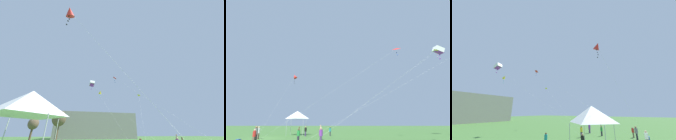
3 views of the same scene
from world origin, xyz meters
TOP-DOWN VIEW (x-y plane):
  - distant_building at (3.54, 60.07)m, footprint 35.31×14.56m
  - festival_tent at (-5.97, 3.21)m, footprint 3.27×3.27m
  - cooler_box at (6.87, -0.46)m, footprint 0.64×0.32m
  - person_grey_shirt at (5.63, 0.89)m, footprint 0.43×0.43m
  - person_yellow_shirt at (3.08, 8.61)m, footprint 0.39×0.39m
  - person_red_shirt at (7.37, 1.51)m, footprint 0.37×0.37m
  - person_white_shirt at (1.88, -0.44)m, footprint 0.41×0.41m
  - person_purple_shirt at (7.68, 9.06)m, footprint 0.41×0.41m
  - person_teal_shirt at (-4.67, 9.56)m, footprint 0.36×0.36m
  - person_green_shirt at (6.10, 6.23)m, footprint 0.36×0.36m
  - kite_white_box_0 at (-1.24, 29.39)m, footprint 4.67×22.15m
  - kite_red_diamond_1 at (-4.76, 2.50)m, footprint 7.79×3.54m
  - kite_yellow_delta_2 at (9.56, 21.94)m, footprint 6.57×14.46m
  - kite_yellow_diamond_3 at (1.35, 30.08)m, footprint 4.76×23.96m
  - kite_red_delta_4 at (3.37, 19.93)m, footprint 4.41×19.15m

SIDE VIEW (x-z plane):
  - cooler_box at x=6.87m, z-range 0.00..0.42m
  - person_teal_shirt at x=-4.67m, z-range 0.06..1.60m
  - person_red_shirt at x=7.37m, z-range 0.06..1.61m
  - person_green_shirt at x=6.10m, z-range -0.03..1.75m
  - person_yellow_shirt at x=3.08m, z-range 0.06..1.71m
  - person_white_shirt at x=1.88m, z-range 0.07..1.80m
  - person_purple_shirt at x=7.68m, z-range -0.03..1.97m
  - person_grey_shirt at x=5.63m, z-range 0.07..1.91m
  - festival_tent at x=-5.97m, z-range 1.47..5.85m
  - distant_building at x=3.54m, z-range 0.00..10.66m
  - kite_yellow_delta_2 at x=9.56m, z-range 4.71..15.22m
  - kite_red_diamond_1 at x=-4.76m, z-range 5.16..16.66m
  - kite_yellow_diamond_3 at x=1.35m, z-range 6.02..19.50m
  - kite_red_delta_4 at x=3.37m, z-range 6.35..19.90m
  - kite_white_box_0 at x=-1.24m, z-range 7.11..22.88m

